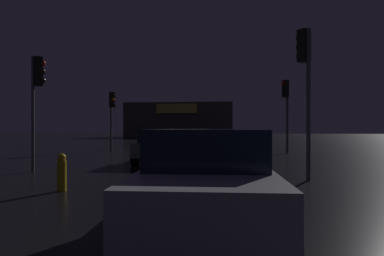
# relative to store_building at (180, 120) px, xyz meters

# --- Properties ---
(ground_plane) EXTENTS (120.00, 120.00, 0.00)m
(ground_plane) POSITION_rel_store_building_xyz_m (5.08, -33.72, -2.60)
(ground_plane) COLOR black
(store_building) EXTENTS (16.09, 6.42, 5.19)m
(store_building) POSITION_rel_store_building_xyz_m (0.00, 0.00, 0.00)
(store_building) COLOR #4C4742
(store_building) RESTS_ON ground
(traffic_signal_main) EXTENTS (0.42, 0.42, 3.78)m
(traffic_signal_main) POSITION_rel_store_building_xyz_m (-0.10, -28.87, 0.18)
(traffic_signal_main) COLOR #595B60
(traffic_signal_main) RESTS_ON ground
(traffic_signal_opposite) EXTENTS (0.41, 0.43, 4.37)m
(traffic_signal_opposite) POSITION_rel_store_building_xyz_m (9.53, -39.13, 0.65)
(traffic_signal_opposite) COLOR #595B60
(traffic_signal_opposite) RESTS_ON ground
(traffic_signal_cross_left) EXTENTS (0.43, 0.41, 4.30)m
(traffic_signal_cross_left) POSITION_rel_store_building_xyz_m (10.74, -29.40, 0.46)
(traffic_signal_cross_left) COLOR #595B60
(traffic_signal_cross_left) RESTS_ON ground
(traffic_signal_cross_right) EXTENTS (0.42, 0.42, 3.97)m
(traffic_signal_cross_right) POSITION_rel_store_building_xyz_m (0.74, -38.30, 0.44)
(traffic_signal_cross_right) COLOR #595B60
(traffic_signal_cross_right) RESTS_ON ground
(car_near) EXTENTS (2.10, 3.92, 1.44)m
(car_near) POSITION_rel_store_building_xyz_m (4.54, -35.08, -1.84)
(car_near) COLOR slate
(car_near) RESTS_ON ground
(car_far) EXTENTS (2.03, 4.06, 1.44)m
(car_far) POSITION_rel_store_building_xyz_m (6.25, -22.42, -1.88)
(car_far) COLOR black
(car_far) RESTS_ON ground
(car_crossing) EXTENTS (2.10, 4.13, 1.50)m
(car_crossing) POSITION_rel_store_building_xyz_m (6.99, -43.85, -1.83)
(car_crossing) COLOR #B7B7BF
(car_crossing) RESTS_ON ground
(fire_hydrant) EXTENTS (0.22, 0.22, 0.90)m
(fire_hydrant) POSITION_rel_store_building_xyz_m (3.34, -41.43, -2.16)
(fire_hydrant) COLOR gold
(fire_hydrant) RESTS_ON ground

